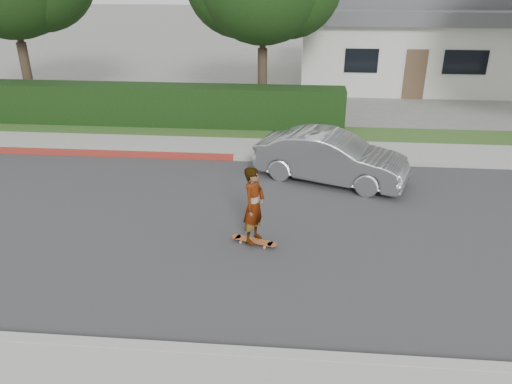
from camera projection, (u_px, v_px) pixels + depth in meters
The scene contains 12 objects.
ground at pixel (168, 223), 11.46m from camera, with size 120.00×120.00×0.00m, color slate.
road at pixel (168, 223), 11.46m from camera, with size 60.00×8.00×0.01m, color #2D2D30.
curb_near at pixel (103, 346), 7.73m from camera, with size 60.00×0.20×0.15m, color #9E9E99.
curb_far at pixel (201, 157), 15.13m from camera, with size 60.00×0.20×0.15m, color #9E9E99.
curb_red_section at pixel (43, 152), 15.51m from camera, with size 12.00×0.21×0.15m, color maroon.
sidewalk_far at pixel (206, 147), 15.95m from camera, with size 60.00×1.60×0.12m, color gray.
planting_strip at pixel (214, 132), 17.39m from camera, with size 60.00×1.60×0.10m, color #2D4C1E.
hedge at pixel (134, 105), 17.87m from camera, with size 15.00×1.00×1.50m, color black.
house at pixel (405, 36), 24.39m from camera, with size 10.60×8.60×4.30m.
skateboard at pixel (254, 241), 10.58m from camera, with size 1.03×0.51×0.09m.
skateboarder at pixel (254, 205), 10.22m from camera, with size 0.61×0.40×1.66m, color white.
car_silver at pixel (331, 157), 13.42m from camera, with size 1.41×4.06×1.34m, color #A7A9AE.
Camera 1 is at (2.88, -9.86, 5.51)m, focal length 35.00 mm.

